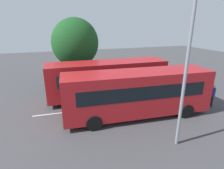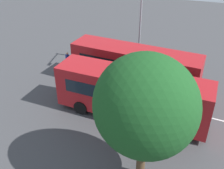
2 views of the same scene
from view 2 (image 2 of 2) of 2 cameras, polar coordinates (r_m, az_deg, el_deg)
name	(u,v)px [view 2 (image 2 of 2)]	position (r m, az deg, el deg)	size (l,w,h in m)	color
ground_plane	(132,98)	(19.60, 4.33, -3.04)	(66.50, 66.50, 0.00)	#424244
bus_far_left	(134,66)	(20.33, 4.85, 4.05)	(10.20, 3.14, 3.20)	#AD191E
bus_center_left	(131,93)	(16.92, 4.19, -1.99)	(10.13, 2.80, 3.20)	#AD191E
pedestrian	(68,60)	(23.31, -9.75, 5.41)	(0.41, 0.41, 1.74)	#232833
street_lamp	(141,15)	(22.33, 6.32, 15.02)	(0.69, 2.69, 8.43)	gray
depot_tree	(145,107)	(11.33, 7.33, -4.97)	(4.69, 4.22, 6.84)	#4C3823
lane_stripe_outer_left	(132,98)	(19.60, 4.34, -3.04)	(13.28, 0.12, 0.01)	silver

